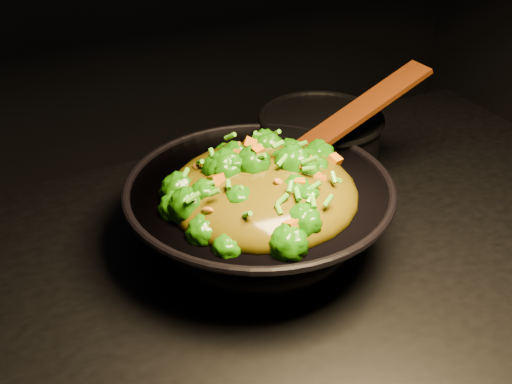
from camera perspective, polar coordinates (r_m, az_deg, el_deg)
wok at (r=0.99m, az=0.26°, el=-2.26°), size 0.49×0.49×0.11m
stir_fry at (r=0.91m, az=0.59°, el=2.15°), size 0.30×0.30×0.10m
spatula at (r=1.05m, az=8.14°, el=6.46°), size 0.30×0.07×0.13m
back_pot at (r=1.18m, az=5.67°, el=4.14°), size 0.24×0.24×0.12m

